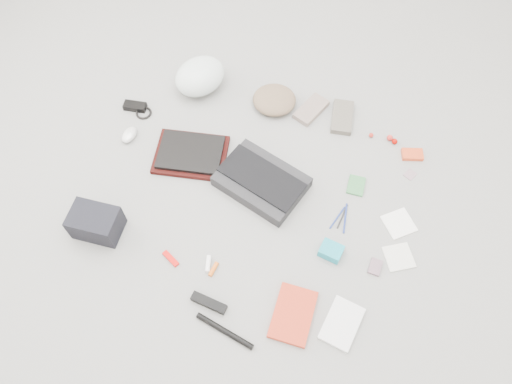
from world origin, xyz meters
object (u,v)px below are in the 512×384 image
at_px(laptop, 190,152).
at_px(book_red, 293,314).
at_px(camera_bag, 96,223).
at_px(accordion_wallet, 331,251).
at_px(messenger_bag, 262,182).
at_px(bike_helmet, 200,76).

xyz_separation_m(laptop, book_red, (0.74, -0.54, -0.02)).
distance_m(laptop, book_red, 0.91).
bearing_deg(camera_bag, accordion_wallet, 8.22).
relative_size(laptop, camera_bag, 1.47).
relative_size(laptop, accordion_wallet, 3.18).
relative_size(messenger_bag, camera_bag, 1.87).
bearing_deg(accordion_wallet, book_red, -95.24).
distance_m(messenger_bag, book_red, 0.63).
xyz_separation_m(bike_helmet, camera_bag, (-0.05, -0.93, -0.02)).
distance_m(messenger_bag, bike_helmet, 0.68).
bearing_deg(accordion_wallet, bike_helmet, 150.05).
xyz_separation_m(laptop, bike_helmet, (-0.15, 0.42, 0.05)).
distance_m(laptop, camera_bag, 0.55).
height_order(messenger_bag, accordion_wallet, messenger_bag).
height_order(bike_helmet, accordion_wallet, bike_helmet).
xyz_separation_m(book_red, accordion_wallet, (0.05, 0.32, 0.01)).
bearing_deg(bike_helmet, laptop, -45.30).
xyz_separation_m(laptop, camera_bag, (-0.20, -0.51, 0.03)).
bearing_deg(messenger_bag, bike_helmet, 153.37).
bearing_deg(bike_helmet, camera_bag, -68.04).
bearing_deg(laptop, messenger_bag, -17.70).
distance_m(messenger_bag, laptop, 0.38).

